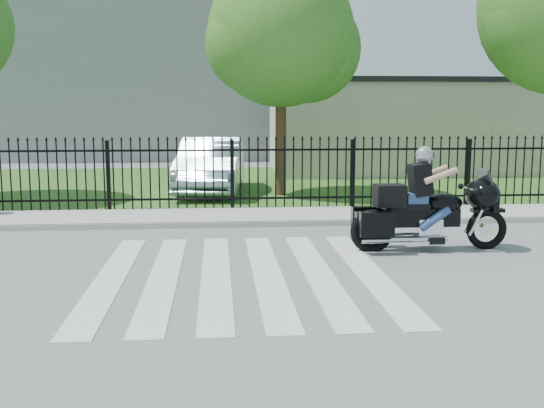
{
  "coord_description": "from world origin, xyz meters",
  "views": [
    {
      "loc": [
        -0.35,
        -9.61,
        2.57
      ],
      "look_at": [
        0.53,
        0.72,
        1.0
      ],
      "focal_mm": 42.0,
      "sensor_mm": 36.0,
      "label": 1
    }
  ],
  "objects": [
    {
      "name": "tree_mid",
      "position": [
        1.5,
        9.0,
        4.67
      ],
      "size": [
        4.2,
        4.2,
        6.78
      ],
      "color": "#382316",
      "rests_on": "ground"
    },
    {
      "name": "ground",
      "position": [
        0.0,
        0.0,
        0.0
      ],
      "size": [
        120.0,
        120.0,
        0.0
      ],
      "primitive_type": "plane",
      "color": "slate",
      "rests_on": "ground"
    },
    {
      "name": "iron_fence",
      "position": [
        0.0,
        6.0,
        0.9
      ],
      "size": [
        26.0,
        0.04,
        1.8
      ],
      "color": "black",
      "rests_on": "ground"
    },
    {
      "name": "building_low",
      "position": [
        7.0,
        16.0,
        1.75
      ],
      "size": [
        10.0,
        6.0,
        3.5
      ],
      "primitive_type": "cube",
      "color": "beige",
      "rests_on": "ground"
    },
    {
      "name": "parked_car",
      "position": [
        -0.55,
        9.74,
        0.85
      ],
      "size": [
        2.2,
        5.19,
        1.67
      ],
      "primitive_type": "imported",
      "rotation": [
        0.0,
        0.0,
        -0.09
      ],
      "color": "#A9C3D5",
      "rests_on": "grass_strip"
    },
    {
      "name": "curb",
      "position": [
        0.0,
        4.0,
        0.06
      ],
      "size": [
        40.0,
        0.12,
        0.12
      ],
      "primitive_type": "cube",
      "color": "#ADAAA3",
      "rests_on": "ground"
    },
    {
      "name": "building_tall",
      "position": [
        -3.0,
        26.0,
        6.0
      ],
      "size": [
        15.0,
        10.0,
        12.0
      ],
      "primitive_type": "cube",
      "color": "gray",
      "rests_on": "ground"
    },
    {
      "name": "motorcycle_rider",
      "position": [
        3.4,
        1.48,
        0.79
      ],
      "size": [
        2.93,
        0.86,
        1.94
      ],
      "rotation": [
        0.0,
        0.0,
        0.0
      ],
      "color": "black",
      "rests_on": "ground"
    },
    {
      "name": "crosswalk",
      "position": [
        0.0,
        0.0,
        0.01
      ],
      "size": [
        5.0,
        5.5,
        0.01
      ],
      "primitive_type": null,
      "color": "silver",
      "rests_on": "ground"
    },
    {
      "name": "sidewalk",
      "position": [
        0.0,
        5.0,
        0.06
      ],
      "size": [
        40.0,
        2.0,
        0.12
      ],
      "primitive_type": "cube",
      "color": "#ADAAA3",
      "rests_on": "ground"
    },
    {
      "name": "building_low_roof",
      "position": [
        7.0,
        16.0,
        3.6
      ],
      "size": [
        10.2,
        6.2,
        0.2
      ],
      "primitive_type": "cube",
      "color": "black",
      "rests_on": "building_low"
    },
    {
      "name": "grass_strip",
      "position": [
        0.0,
        12.0,
        0.01
      ],
      "size": [
        40.0,
        12.0,
        0.02
      ],
      "primitive_type": "cube",
      "color": "#2F541C",
      "rests_on": "ground"
    }
  ]
}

